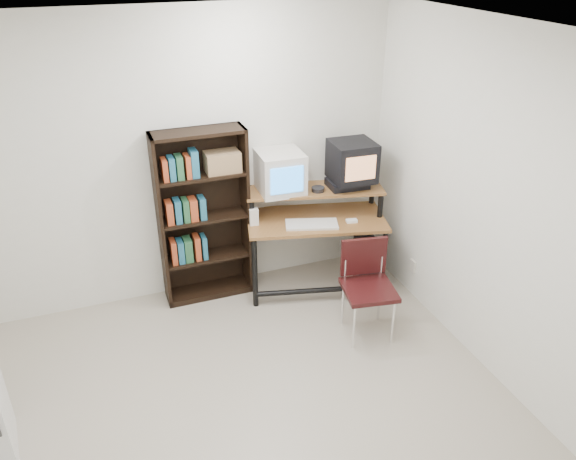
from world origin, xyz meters
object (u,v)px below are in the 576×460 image
object	(u,v)px
computer_desk	(315,221)
pc_tower	(366,264)
crt_tv	(352,161)
school_chair	(367,279)
crt_monitor	(280,172)
bookshelf	(203,214)

from	to	relation	value
computer_desk	pc_tower	world-z (taller)	computer_desk
crt_tv	school_chair	xyz separation A→B (m)	(-0.23, -0.83, -0.72)
computer_desk	school_chair	xyz separation A→B (m)	(0.13, -0.81, -0.19)
crt_monitor	bookshelf	bearing A→B (deg)	177.56
school_chair	computer_desk	bearing A→B (deg)	108.76
school_chair	crt_tv	bearing A→B (deg)	84.02
pc_tower	school_chair	world-z (taller)	school_chair
crt_tv	school_chair	distance (m)	1.12
computer_desk	crt_monitor	bearing A→B (deg)	162.37
computer_desk	bookshelf	bearing A→B (deg)	-179.23
bookshelf	crt_tv	bearing A→B (deg)	-8.75
crt_monitor	pc_tower	distance (m)	1.26
computer_desk	pc_tower	xyz separation A→B (m)	(0.48, -0.15, -0.49)
computer_desk	pc_tower	size ratio (longest dim) A/B	3.07
crt_monitor	pc_tower	xyz separation A→B (m)	(0.77, -0.32, -0.95)
crt_monitor	pc_tower	bearing A→B (deg)	-20.63
pc_tower	bookshelf	size ratio (longest dim) A/B	0.28
pc_tower	bookshelf	world-z (taller)	bookshelf
crt_monitor	school_chair	distance (m)	1.25
crt_monitor	bookshelf	world-z (taller)	bookshelf
crt_tv	bookshelf	xyz separation A→B (m)	(-1.37, 0.21, -0.39)
pc_tower	crt_tv	bearing A→B (deg)	143.82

